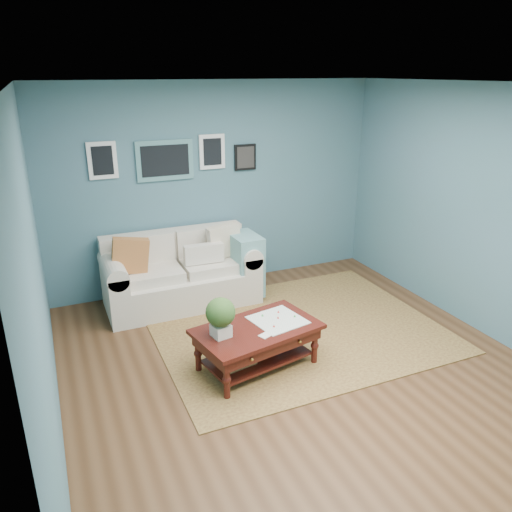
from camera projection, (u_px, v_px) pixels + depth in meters
room_shell at (304, 240)px, 4.51m from camera, size 5.00×5.02×2.70m
area_rug at (297, 329)px, 5.74m from camera, size 3.15×2.52×0.01m
loveseat at (187, 272)px, 6.32m from camera, size 1.93×0.88×0.99m
coffee_table at (251, 336)px, 4.86m from camera, size 1.31×0.92×0.84m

